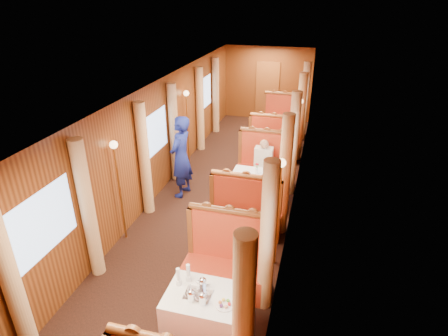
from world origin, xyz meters
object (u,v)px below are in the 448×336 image
(fruit_plate, at_px, (225,304))
(steward, at_px, (181,157))
(tea_tray, at_px, (198,294))
(banquette_mid_aft, at_px, (264,168))
(teapot_back, at_px, (203,285))
(teapot_right, at_px, (203,300))
(table_near, at_px, (207,317))
(banquette_near_aft, at_px, (227,264))
(teapot_left, at_px, (191,297))
(table_far, at_px, (278,134))
(rose_vase_mid, at_px, (257,166))
(table_mid, at_px, (256,190))
(banquette_far_fwd, at_px, (273,145))
(banquette_far_aft, at_px, (282,122))
(rose_vase_far, at_px, (280,116))
(passenger, at_px, (263,160))
(banquette_mid_fwd, at_px, (246,214))

(fruit_plate, relative_size, steward, 0.13)
(steward, bearing_deg, tea_tray, 30.78)
(banquette_mid_aft, relative_size, teapot_back, 8.08)
(teapot_right, height_order, steward, steward)
(tea_tray, bearing_deg, table_near, 9.77)
(banquette_near_aft, xyz_separation_m, teapot_left, (-0.16, -1.15, 0.39))
(teapot_right, bearing_deg, fruit_plate, 7.34)
(table_far, distance_m, tea_tray, 7.03)
(banquette_mid_aft, relative_size, rose_vase_mid, 3.72)
(teapot_left, relative_size, fruit_plate, 0.69)
(steward, bearing_deg, table_mid, 94.68)
(table_near, distance_m, banquette_far_fwd, 5.99)
(banquette_far_aft, bearing_deg, teapot_left, -91.09)
(table_mid, height_order, teapot_back, teapot_back)
(table_near, relative_size, banquette_far_fwd, 0.78)
(table_mid, xyz_separation_m, rose_vase_mid, (-0.01, 0.02, 0.55))
(fruit_plate, bearing_deg, teapot_right, -170.04)
(banquette_far_aft, relative_size, rose_vase_far, 3.72)
(banquette_near_aft, distance_m, teapot_left, 1.22)
(rose_vase_far, height_order, steward, steward)
(banquette_mid_aft, bearing_deg, steward, -150.73)
(banquette_far_fwd, distance_m, teapot_left, 6.13)
(banquette_far_fwd, bearing_deg, steward, -124.99)
(teapot_left, bearing_deg, passenger, 86.39)
(table_far, relative_size, fruit_plate, 4.50)
(teapot_left, distance_m, rose_vase_far, 7.10)
(banquette_near_aft, height_order, table_mid, banquette_near_aft)
(banquette_mid_aft, height_order, teapot_left, banquette_mid_aft)
(rose_vase_far, bearing_deg, table_near, -90.18)
(banquette_near_aft, bearing_deg, teapot_right, -90.17)
(banquette_mid_fwd, xyz_separation_m, teapot_back, (-0.08, -2.39, 0.39))
(table_mid, relative_size, steward, 0.57)
(tea_tray, bearing_deg, steward, 113.92)
(banquette_near_aft, xyz_separation_m, rose_vase_mid, (-0.01, 2.50, 0.50))
(banquette_near_aft, distance_m, banquette_far_aft, 7.00)
(table_near, relative_size, passenger, 1.38)
(banquette_far_fwd, distance_m, fruit_plate, 6.10)
(banquette_mid_fwd, distance_m, teapot_back, 2.42)
(fruit_plate, relative_size, passenger, 0.31)
(table_near, distance_m, fruit_plate, 0.48)
(teapot_back, relative_size, passenger, 0.22)
(steward, bearing_deg, banquette_near_aft, 40.46)
(banquette_near_aft, distance_m, banquette_mid_aft, 3.50)
(teapot_right, bearing_deg, teapot_left, 171.39)
(table_mid, bearing_deg, banquette_far_aft, 90.00)
(table_far, distance_m, teapot_right, 7.16)
(banquette_far_aft, bearing_deg, rose_vase_far, -88.82)
(teapot_back, height_order, steward, steward)
(table_mid, height_order, table_far, same)
(banquette_mid_aft, height_order, tea_tray, banquette_mid_aft)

